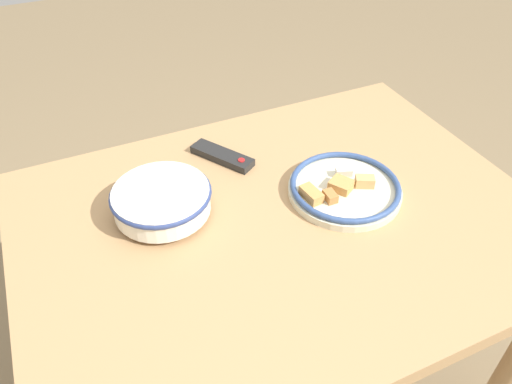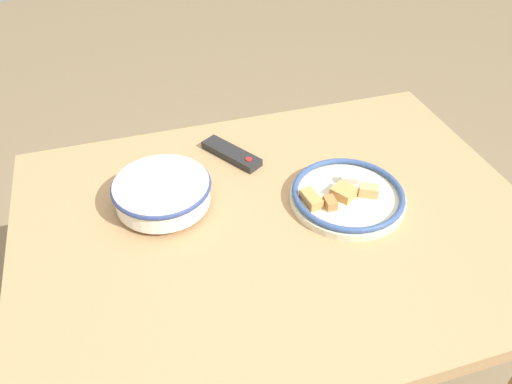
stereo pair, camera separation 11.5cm
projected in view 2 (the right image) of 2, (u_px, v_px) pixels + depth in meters
dining_table at (278, 248)px, 1.19m from camera, size 1.17×0.87×0.75m
noodle_bowl at (162, 192)px, 1.14m from camera, size 0.23×0.23×0.07m
food_plate at (347, 196)px, 1.17m from camera, size 0.27×0.27×0.04m
tv_remote at (231, 154)px, 1.31m from camera, size 0.13×0.17×0.02m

